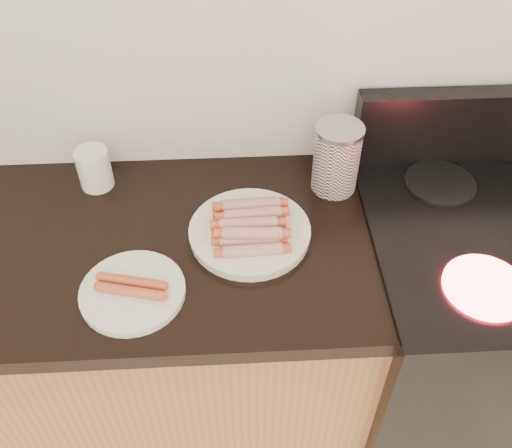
{
  "coord_description": "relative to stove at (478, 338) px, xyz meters",
  "views": [
    {
      "loc": [
        0.08,
        0.76,
        1.87
      ],
      "look_at": [
        0.13,
        1.62,
        1.02
      ],
      "focal_mm": 40.0,
      "sensor_mm": 36.0,
      "label": 1
    }
  ],
  "objects": [
    {
      "name": "wall_back",
      "position": [
        -0.78,
        0.32,
        0.84
      ],
      "size": [
        4.0,
        0.04,
        2.6
      ],
      "primitive_type": "cube",
      "color": "silver",
      "rests_on": "ground"
    },
    {
      "name": "stove",
      "position": [
        0.0,
        0.0,
        0.0
      ],
      "size": [
        0.76,
        0.65,
        0.91
      ],
      "color": "black",
      "rests_on": "floor"
    },
    {
      "name": "stove_panel",
      "position": [
        0.0,
        0.28,
        0.55
      ],
      "size": [
        0.76,
        0.06,
        0.2
      ],
      "primitive_type": "cube",
      "color": "black",
      "rests_on": "stove"
    },
    {
      "name": "burner_near_left",
      "position": [
        -0.17,
        -0.17,
        0.46
      ],
      "size": [
        0.18,
        0.18,
        0.01
      ],
      "primitive_type": "cylinder",
      "color": "#FF1E2D",
      "rests_on": "stove"
    },
    {
      "name": "burner_far_left",
      "position": [
        -0.17,
        0.17,
        0.46
      ],
      "size": [
        0.18,
        0.18,
        0.01
      ],
      "primitive_type": "cylinder",
      "color": "black",
      "rests_on": "stove"
    },
    {
      "name": "main_plate",
      "position": [
        -0.67,
        0.02,
        0.45
      ],
      "size": [
        0.34,
        0.34,
        0.02
      ],
      "primitive_type": "cylinder",
      "rotation": [
        0.0,
        0.0,
        0.25
      ],
      "color": "silver",
      "rests_on": "counter_slab"
    },
    {
      "name": "side_plate",
      "position": [
        -0.92,
        -0.14,
        0.45
      ],
      "size": [
        0.26,
        0.26,
        0.02
      ],
      "primitive_type": "cylinder",
      "rotation": [
        0.0,
        0.0,
        -0.18
      ],
      "color": "white",
      "rests_on": "counter_slab"
    },
    {
      "name": "hotdog_pile",
      "position": [
        -0.67,
        0.02,
        0.49
      ],
      "size": [
        0.13,
        0.18,
        0.05
      ],
      "rotation": [
        0.0,
        0.0,
        -0.01
      ],
      "color": "maroon",
      "rests_on": "main_plate"
    },
    {
      "name": "plain_sausages",
      "position": [
        -0.92,
        -0.14,
        0.47
      ],
      "size": [
        0.14,
        0.08,
        0.02
      ],
      "rotation": [
        0.0,
        0.0,
        -0.24
      ],
      "color": "orange",
      "rests_on": "side_plate"
    },
    {
      "name": "canister",
      "position": [
        -0.44,
        0.19,
        0.54
      ],
      "size": [
        0.12,
        0.12,
        0.18
      ],
      "rotation": [
        0.0,
        0.0,
        0.06
      ],
      "color": "white",
      "rests_on": "counter_slab"
    },
    {
      "name": "mug",
      "position": [
        -1.05,
        0.23,
        0.5
      ],
      "size": [
        0.09,
        0.09,
        0.11
      ],
      "primitive_type": "cylinder",
      "rotation": [
        0.0,
        0.0,
        0.05
      ],
      "color": "silver",
      "rests_on": "counter_slab"
    }
  ]
}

